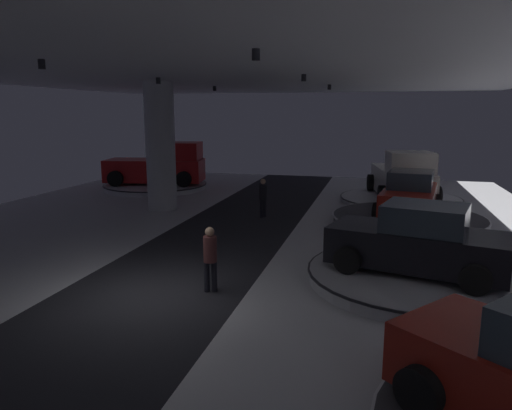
% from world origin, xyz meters
% --- Properties ---
extents(ground, '(24.00, 44.00, 0.06)m').
position_xyz_m(ground, '(0.00, 0.00, -0.02)').
color(ground, silver).
extents(ceiling_with_spotlights, '(24.00, 44.00, 0.39)m').
position_xyz_m(ceiling_with_spotlights, '(0.00, 0.00, 5.55)').
color(ceiling_with_spotlights, silver).
extents(column_left, '(1.26, 1.26, 5.50)m').
position_xyz_m(column_left, '(-4.07, 9.37, 2.75)').
color(column_left, silver).
rests_on(column_left, ground).
extents(display_platform_deep_left, '(5.68, 5.68, 0.30)m').
position_xyz_m(display_platform_deep_left, '(-6.94, 14.49, 0.17)').
color(display_platform_deep_left, silver).
rests_on(display_platform_deep_left, ground).
extents(pickup_truck_deep_left, '(5.60, 3.43, 2.30)m').
position_xyz_m(pickup_truck_deep_left, '(-6.63, 14.55, 1.24)').
color(pickup_truck_deep_left, red).
rests_on(pickup_truck_deep_left, display_platform_deep_left).
extents(display_platform_mid_right, '(5.34, 5.34, 0.33)m').
position_xyz_m(display_platform_mid_right, '(6.10, 2.46, 0.19)').
color(display_platform_mid_right, '#B7B7BC').
rests_on(display_platform_mid_right, ground).
extents(display_car_mid_right, '(4.51, 3.02, 1.71)m').
position_xyz_m(display_car_mid_right, '(6.13, 2.45, 1.10)').
color(display_car_mid_right, black).
rests_on(display_car_mid_right, display_platform_mid_right).
extents(display_platform_deep_right, '(5.68, 5.68, 0.23)m').
position_xyz_m(display_platform_deep_right, '(6.19, 13.84, 0.13)').
color(display_platform_deep_right, silver).
rests_on(display_platform_deep_right, ground).
extents(pickup_truck_deep_right, '(3.29, 5.56, 2.30)m').
position_xyz_m(pickup_truck_deep_right, '(6.24, 13.52, 1.17)').
color(pickup_truck_deep_right, silver).
rests_on(pickup_truck_deep_right, display_platform_deep_right).
extents(display_platform_far_right, '(5.74, 5.74, 0.35)m').
position_xyz_m(display_platform_far_right, '(6.29, 9.04, 0.19)').
color(display_platform_far_right, '#333338').
rests_on(display_platform_far_right, ground).
extents(display_car_far_right, '(2.71, 4.42, 1.71)m').
position_xyz_m(display_car_far_right, '(6.30, 9.07, 1.12)').
color(display_car_far_right, maroon).
rests_on(display_car_far_right, display_platform_far_right).
extents(visitor_walking_near, '(0.32, 0.32, 1.59)m').
position_xyz_m(visitor_walking_near, '(1.33, 0.68, 0.91)').
color(visitor_walking_near, black).
rests_on(visitor_walking_near, ground).
extents(visitor_walking_far, '(0.32, 0.32, 1.59)m').
position_xyz_m(visitor_walking_far, '(0.62, 8.91, 0.91)').
color(visitor_walking_far, black).
rests_on(visitor_walking_far, ground).
extents(stanchion_a, '(0.28, 0.28, 1.01)m').
position_xyz_m(stanchion_a, '(4.12, 3.97, 0.37)').
color(stanchion_a, '#333338').
rests_on(stanchion_a, ground).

